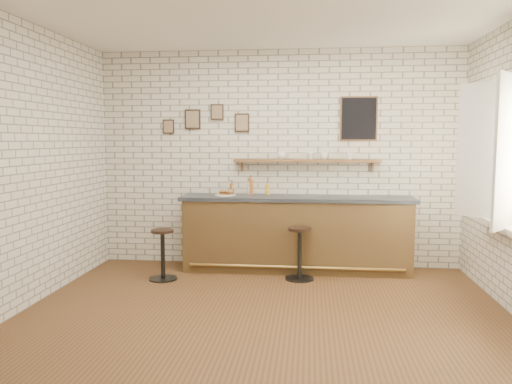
# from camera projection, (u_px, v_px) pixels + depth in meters

# --- Properties ---
(ground) EXTENTS (5.00, 5.00, 0.00)m
(ground) POSITION_uv_depth(u_px,v_px,m) (265.00, 312.00, 5.13)
(ground) COLOR brown
(ground) RESTS_ON ground
(bar_counter) EXTENTS (3.10, 0.65, 1.01)m
(bar_counter) POSITION_uv_depth(u_px,v_px,m) (296.00, 233.00, 6.73)
(bar_counter) COLOR #533C1E
(bar_counter) RESTS_ON ground
(sandwich_plate) EXTENTS (0.28, 0.28, 0.01)m
(sandwich_plate) POSITION_uv_depth(u_px,v_px,m) (226.00, 195.00, 6.78)
(sandwich_plate) COLOR white
(sandwich_plate) RESTS_ON bar_counter
(ciabatta_sandwich) EXTENTS (0.20, 0.14, 0.07)m
(ciabatta_sandwich) POSITION_uv_depth(u_px,v_px,m) (226.00, 192.00, 6.78)
(ciabatta_sandwich) COLOR #B48549
(ciabatta_sandwich) RESTS_ON sandwich_plate
(potato_chips) EXTENTS (0.25, 0.18, 0.00)m
(potato_chips) POSITION_uv_depth(u_px,v_px,m) (224.00, 194.00, 6.78)
(potato_chips) COLOR gold
(potato_chips) RESTS_ON sandwich_plate
(bitters_bottle_brown) EXTENTS (0.06, 0.06, 0.19)m
(bitters_bottle_brown) POSITION_uv_depth(u_px,v_px,m) (232.00, 189.00, 6.94)
(bitters_bottle_brown) COLOR brown
(bitters_bottle_brown) RESTS_ON bar_counter
(bitters_bottle_white) EXTENTS (0.06, 0.06, 0.22)m
(bitters_bottle_white) POSITION_uv_depth(u_px,v_px,m) (249.00, 188.00, 6.92)
(bitters_bottle_white) COLOR beige
(bitters_bottle_white) RESTS_ON bar_counter
(bitters_bottle_amber) EXTENTS (0.06, 0.06, 0.26)m
(bitters_bottle_amber) POSITION_uv_depth(u_px,v_px,m) (251.00, 187.00, 6.91)
(bitters_bottle_amber) COLOR #9B4F19
(bitters_bottle_amber) RESTS_ON bar_counter
(condiment_bottle_yellow) EXTENTS (0.06, 0.06, 0.18)m
(condiment_bottle_yellow) POSITION_uv_depth(u_px,v_px,m) (267.00, 189.00, 6.89)
(condiment_bottle_yellow) COLOR gold
(condiment_bottle_yellow) RESTS_ON bar_counter
(bar_stool_left) EXTENTS (0.36, 0.36, 0.64)m
(bar_stool_left) POSITION_uv_depth(u_px,v_px,m) (163.00, 253.00, 6.30)
(bar_stool_left) COLOR black
(bar_stool_left) RESTS_ON ground
(bar_stool_right) EXTENTS (0.37, 0.37, 0.66)m
(bar_stool_right) POSITION_uv_depth(u_px,v_px,m) (300.00, 252.00, 6.30)
(bar_stool_right) COLOR black
(bar_stool_right) RESTS_ON ground
(wall_shelf) EXTENTS (2.00, 0.18, 0.18)m
(wall_shelf) POSITION_uv_depth(u_px,v_px,m) (306.00, 161.00, 6.82)
(wall_shelf) COLOR brown
(wall_shelf) RESTS_ON ground
(shelf_cup_a) EXTENTS (0.15, 0.15, 0.09)m
(shelf_cup_a) POSITION_uv_depth(u_px,v_px,m) (282.00, 156.00, 6.84)
(shelf_cup_a) COLOR white
(shelf_cup_a) RESTS_ON wall_shelf
(shelf_cup_b) EXTENTS (0.14, 0.14, 0.09)m
(shelf_cup_b) POSITION_uv_depth(u_px,v_px,m) (310.00, 156.00, 6.80)
(shelf_cup_b) COLOR white
(shelf_cup_b) RESTS_ON wall_shelf
(shelf_cup_c) EXTENTS (0.14, 0.14, 0.09)m
(shelf_cup_c) POSITION_uv_depth(u_px,v_px,m) (324.00, 156.00, 6.78)
(shelf_cup_c) COLOR white
(shelf_cup_c) RESTS_ON wall_shelf
(shelf_cup_d) EXTENTS (0.13, 0.13, 0.09)m
(shelf_cup_d) POSITION_uv_depth(u_px,v_px,m) (349.00, 156.00, 6.75)
(shelf_cup_d) COLOR white
(shelf_cup_d) RESTS_ON wall_shelf
(back_wall_decor) EXTENTS (2.96, 0.02, 0.56)m
(back_wall_decor) POSITION_uv_depth(u_px,v_px,m) (294.00, 119.00, 6.85)
(back_wall_decor) COLOR black
(back_wall_decor) RESTS_ON ground
(window_sill) EXTENTS (0.20, 1.35, 0.06)m
(window_sill) POSITION_uv_depth(u_px,v_px,m) (502.00, 225.00, 5.08)
(window_sill) COLOR white
(window_sill) RESTS_ON ground
(casement_window) EXTENTS (0.40, 1.30, 1.56)m
(casement_window) POSITION_uv_depth(u_px,v_px,m) (501.00, 151.00, 5.00)
(casement_window) COLOR white
(casement_window) RESTS_ON ground
(book_lower) EXTENTS (0.18, 0.23, 0.02)m
(book_lower) POSITION_uv_depth(u_px,v_px,m) (502.00, 222.00, 5.03)
(book_lower) COLOR tan
(book_lower) RESTS_ON window_sill
(book_upper) EXTENTS (0.21, 0.24, 0.02)m
(book_upper) POSITION_uv_depth(u_px,v_px,m) (503.00, 220.00, 5.01)
(book_upper) COLOR tan
(book_upper) RESTS_ON book_lower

